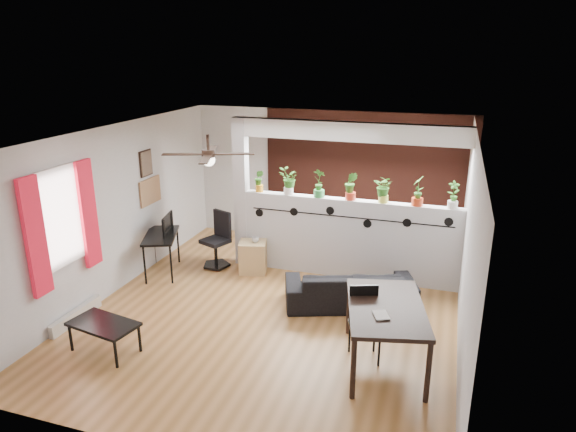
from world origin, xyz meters
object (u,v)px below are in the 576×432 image
at_px(potted_plant_4, 384,189).
at_px(potted_plant_5, 418,190).
at_px(cup, 255,240).
at_px(potted_plant_2, 319,182).
at_px(cube_shelf, 253,257).
at_px(folding_chair, 364,316).
at_px(coffee_table, 104,326).
at_px(potted_plant_6, 454,194).
at_px(potted_plant_1, 289,181).
at_px(sofa, 350,288).
at_px(ceiling_fan, 209,156).
at_px(office_chair, 218,243).
at_px(potted_plant_0, 259,180).
at_px(potted_plant_3, 351,185).
at_px(computer_desk, 161,238).
at_px(dining_table, 386,312).

bearing_deg(potted_plant_4, potted_plant_5, 0.00).
bearing_deg(cup, potted_plant_2, 18.60).
height_order(cube_shelf, folding_chair, folding_chair).
xyz_separation_m(cup, coffee_table, (-0.94, -2.86, -0.24)).
bearing_deg(potted_plant_6, potted_plant_2, 180.00).
bearing_deg(cup, potted_plant_5, 7.48).
relative_size(potted_plant_1, sofa, 0.24).
distance_m(potted_plant_2, potted_plant_6, 2.11).
xyz_separation_m(ceiling_fan, potted_plant_4, (2.13, 1.80, -0.74)).
xyz_separation_m(office_chair, coffee_table, (-0.21, -2.90, -0.07)).
distance_m(ceiling_fan, coffee_table, 2.56).
bearing_deg(sofa, potted_plant_2, -72.42).
relative_size(potted_plant_0, potted_plant_5, 0.79).
distance_m(potted_plant_3, folding_chair, 2.59).
bearing_deg(cube_shelf, cup, -15.22).
bearing_deg(potted_plant_4, cup, -170.64).
bearing_deg(potted_plant_4, potted_plant_3, -180.00).
xyz_separation_m(sofa, computer_desk, (-3.29, 0.15, 0.36)).
xyz_separation_m(potted_plant_0, potted_plant_1, (0.53, -0.00, 0.03)).
distance_m(potted_plant_0, potted_plant_4, 2.11).
distance_m(potted_plant_1, potted_plant_2, 0.53).
height_order(potted_plant_1, sofa, potted_plant_1).
relative_size(ceiling_fan, folding_chair, 1.29).
xyz_separation_m(ceiling_fan, potted_plant_3, (1.60, 1.80, -0.72)).
bearing_deg(office_chair, cube_shelf, -3.88).
relative_size(office_chair, dining_table, 0.61).
bearing_deg(potted_plant_2, computer_desk, -161.43).
distance_m(potted_plant_2, computer_desk, 2.83).
bearing_deg(office_chair, ceiling_fan, -66.24).
height_order(potted_plant_4, dining_table, potted_plant_4).
distance_m(potted_plant_3, cup, 1.86).
height_order(potted_plant_5, office_chair, potted_plant_5).
bearing_deg(potted_plant_5, potted_plant_0, 180.00).
xyz_separation_m(ceiling_fan, sofa, (1.84, 0.80, -2.05)).
bearing_deg(potted_plant_4, office_chair, -173.98).
bearing_deg(ceiling_fan, coffee_table, -122.07).
distance_m(potted_plant_6, dining_table, 2.63).
relative_size(cube_shelf, computer_desk, 0.51).
xyz_separation_m(potted_plant_1, cup, (-0.48, -0.34, -0.99)).
height_order(potted_plant_1, potted_plant_4, potted_plant_1).
relative_size(potted_plant_2, cube_shelf, 0.87).
xyz_separation_m(computer_desk, dining_table, (3.98, -1.54, 0.08)).
xyz_separation_m(potted_plant_2, sofa, (0.76, -1.00, -1.33)).
relative_size(potted_plant_3, coffee_table, 0.49).
relative_size(dining_table, folding_chair, 1.74).
relative_size(potted_plant_5, office_chair, 0.49).
distance_m(potted_plant_5, cup, 2.80).
bearing_deg(potted_plant_3, coffee_table, -127.75).
height_order(potted_plant_1, potted_plant_3, potted_plant_3).
bearing_deg(computer_desk, ceiling_fan, -33.30).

